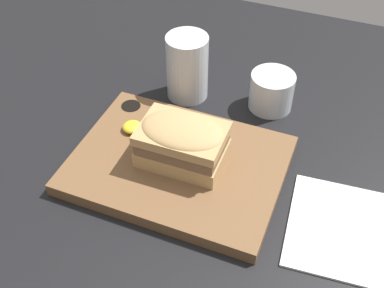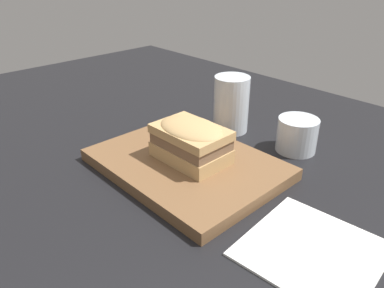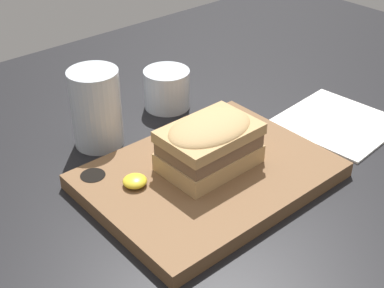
{
  "view_description": "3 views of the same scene",
  "coord_description": "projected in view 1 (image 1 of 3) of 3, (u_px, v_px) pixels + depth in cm",
  "views": [
    {
      "loc": [
        24.87,
        -50.28,
        61.32
      ],
      "look_at": [
        4.72,
        0.1,
        8.8
      ],
      "focal_mm": 45.0,
      "sensor_mm": 36.0,
      "label": 1
    },
    {
      "loc": [
        48.06,
        -41.48,
        39.18
      ],
      "look_at": [
        4.66,
        -0.81,
        8.65
      ],
      "focal_mm": 35.0,
      "sensor_mm": 36.0,
      "label": 2
    },
    {
      "loc": [
        -40.87,
        -46.25,
        49.31
      ],
      "look_at": [
        1.66,
        3.04,
        7.38
      ],
      "focal_mm": 50.0,
      "sensor_mm": 36.0,
      "label": 3
    }
  ],
  "objects": [
    {
      "name": "dining_table",
      "position": [
        166.0,
        170.0,
        0.82
      ],
      "size": [
        176.6,
        121.69,
        2.0
      ],
      "color": "black",
      "rests_on": "ground"
    },
    {
      "name": "serving_board",
      "position": [
        179.0,
        163.0,
        0.8
      ],
      "size": [
        34.4,
        25.72,
        2.35
      ],
      "color": "brown",
      "rests_on": "dining_table"
    },
    {
      "name": "sandwich",
      "position": [
        182.0,
        141.0,
        0.77
      ],
      "size": [
        13.85,
        9.5,
        7.6
      ],
      "rotation": [
        0.0,
        0.0,
        0.01
      ],
      "color": "tan",
      "rests_on": "serving_board"
    },
    {
      "name": "mustard_dollop",
      "position": [
        132.0,
        127.0,
        0.84
      ],
      "size": [
        3.4,
        3.4,
        1.36
      ],
      "color": "yellow",
      "rests_on": "serving_board"
    },
    {
      "name": "water_glass",
      "position": [
        187.0,
        71.0,
        0.92
      ],
      "size": [
        7.99,
        7.99,
        12.86
      ],
      "color": "silver",
      "rests_on": "dining_table"
    },
    {
      "name": "wine_glass",
      "position": [
        271.0,
        93.0,
        0.91
      ],
      "size": [
        8.31,
        8.31,
        7.12
      ],
      "color": "silver",
      "rests_on": "dining_table"
    },
    {
      "name": "napkin",
      "position": [
        347.0,
        230.0,
        0.72
      ],
      "size": [
        18.95,
        19.24,
        0.4
      ],
      "rotation": [
        0.0,
        0.0,
        0.09
      ],
      "color": "white",
      "rests_on": "dining_table"
    }
  ]
}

